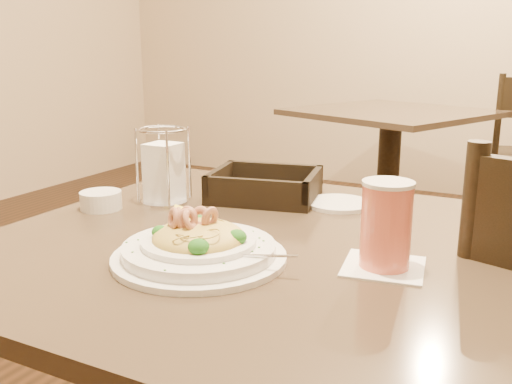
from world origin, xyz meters
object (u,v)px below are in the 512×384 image
at_px(background_table, 389,153).
at_px(pasta_bowl, 199,245).
at_px(bread_basket, 265,189).
at_px(butter_ramekin, 101,200).
at_px(drink_glass, 386,226).
at_px(napkin_caddy, 164,171).
at_px(side_plate, 339,204).
at_px(main_table, 251,356).

xyz_separation_m(background_table, pasta_bowl, (0.29, -2.35, 0.26)).
relative_size(bread_basket, butter_ramekin, 3.08).
xyz_separation_m(pasta_bowl, butter_ramekin, (-0.35, 0.16, -0.01)).
height_order(bread_basket, butter_ramekin, bread_basket).
bearing_deg(butter_ramekin, drink_glass, -4.79).
bearing_deg(drink_glass, napkin_caddy, 163.54).
distance_m(pasta_bowl, side_plate, 0.42).
xyz_separation_m(pasta_bowl, drink_glass, (0.27, 0.11, 0.04)).
distance_m(bread_basket, butter_ramekin, 0.36).
relative_size(drink_glass, butter_ramekin, 1.61).
distance_m(bread_basket, side_plate, 0.17).
relative_size(bread_basket, side_plate, 1.89).
distance_m(pasta_bowl, bread_basket, 0.40).
relative_size(pasta_bowl, side_plate, 2.21).
bearing_deg(pasta_bowl, drink_glass, 21.39).
relative_size(background_table, napkin_caddy, 7.11).
bearing_deg(main_table, drink_glass, -6.92).
distance_m(napkin_caddy, butter_ramekin, 0.15).
bearing_deg(napkin_caddy, pasta_bowl, -45.43).
bearing_deg(napkin_caddy, drink_glass, -16.46).
bearing_deg(butter_ramekin, background_table, 88.56).
bearing_deg(napkin_caddy, butter_ramekin, -130.12).
relative_size(napkin_caddy, side_plate, 1.19).
bearing_deg(side_plate, drink_glass, -59.47).
bearing_deg(bread_basket, background_table, 96.21).
xyz_separation_m(background_table, butter_ramekin, (-0.06, -2.19, 0.25)).
bearing_deg(background_table, main_table, -81.98).
distance_m(napkin_caddy, side_plate, 0.38).
bearing_deg(drink_glass, side_plate, 120.53).
bearing_deg(bread_basket, pasta_bowl, -78.84).
xyz_separation_m(drink_glass, bread_basket, (-0.35, 0.28, -0.05)).
relative_size(pasta_bowl, bread_basket, 1.17).
xyz_separation_m(side_plate, butter_ramekin, (-0.44, -0.25, 0.01)).
relative_size(pasta_bowl, napkin_caddy, 1.87).
relative_size(pasta_bowl, drink_glass, 2.24).
xyz_separation_m(pasta_bowl, napkin_caddy, (-0.26, 0.26, 0.05)).
bearing_deg(side_plate, pasta_bowl, -102.29).
height_order(background_table, napkin_caddy, napkin_caddy).
bearing_deg(pasta_bowl, side_plate, 77.71).
xyz_separation_m(main_table, bread_basket, (-0.10, 0.25, 0.26)).
relative_size(main_table, side_plate, 6.45).
height_order(main_table, pasta_bowl, pasta_bowl).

